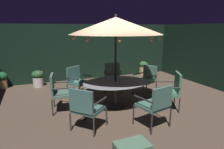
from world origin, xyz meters
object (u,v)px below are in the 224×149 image
at_px(patio_umbrella, 116,26).
at_px(patio_dining_table, 116,85).
at_px(patio_chair_north, 156,103).
at_px(patio_chair_west, 86,107).
at_px(patio_chair_southeast, 113,75).
at_px(potted_plant_right_far, 38,78).
at_px(ottoman_footrest, 132,146).
at_px(potted_plant_back_left, 1,79).
at_px(patio_chair_south, 77,79).
at_px(patio_chair_southwest, 60,90).
at_px(patio_chair_east, 147,78).
at_px(patio_chair_northeast, 171,89).
at_px(potted_plant_left_far, 143,68).

bearing_deg(patio_umbrella, patio_dining_table, -39.01).
height_order(patio_umbrella, patio_chair_north, patio_umbrella).
bearing_deg(patio_chair_west, patio_chair_southeast, 56.50).
height_order(patio_umbrella, potted_plant_right_far, patio_umbrella).
distance_m(patio_chair_west, ottoman_footrest, 1.47).
bearing_deg(potted_plant_right_far, patio_umbrella, -56.14).
height_order(patio_dining_table, patio_umbrella, patio_umbrella).
bearing_deg(patio_chair_west, ottoman_footrest, -73.93).
relative_size(patio_chair_north, potted_plant_back_left, 1.59).
height_order(patio_dining_table, patio_chair_south, patio_chair_south).
xyz_separation_m(patio_umbrella, patio_chair_southwest, (-1.52, 0.26, -1.67)).
xyz_separation_m(patio_chair_southeast, patio_chair_west, (-1.63, -2.47, -0.01)).
xyz_separation_m(patio_dining_table, patio_chair_west, (-1.14, -1.03, -0.07)).
relative_size(patio_chair_east, potted_plant_right_far, 1.55).
xyz_separation_m(ottoman_footrest, potted_plant_right_far, (-1.25, 5.38, 0.00)).
relative_size(patio_umbrella, patio_chair_north, 2.58).
xyz_separation_m(patio_chair_west, potted_plant_back_left, (-2.11, 4.19, -0.21)).
distance_m(patio_chair_northeast, patio_chair_southwest, 3.04).
height_order(patio_chair_southwest, patio_chair_west, patio_chair_southwest).
distance_m(patio_chair_southwest, potted_plant_right_far, 2.75).
relative_size(patio_dining_table, patio_chair_northeast, 1.80).
height_order(patio_chair_southeast, patio_chair_southwest, patio_chair_southwest).
height_order(patio_chair_north, patio_chair_west, patio_chair_north).
bearing_deg(patio_dining_table, patio_chair_south, 122.63).
bearing_deg(ottoman_footrest, patio_chair_south, 91.39).
relative_size(patio_chair_southeast, potted_plant_right_far, 1.55).
bearing_deg(ottoman_footrest, patio_chair_southwest, 106.28).
distance_m(patio_chair_southeast, potted_plant_right_far, 2.92).
bearing_deg(potted_plant_back_left, patio_umbrella, -44.27).
relative_size(patio_chair_east, patio_chair_west, 0.99).
bearing_deg(potted_plant_right_far, ottoman_footrest, -76.92).
relative_size(patio_chair_southeast, patio_chair_west, 0.99).
height_order(patio_chair_north, patio_chair_south, patio_chair_north).
xyz_separation_m(patio_dining_table, patio_umbrella, (-0.00, 0.00, 1.63)).
height_order(patio_dining_table, potted_plant_left_far, patio_dining_table).
height_order(patio_chair_northeast, potted_plant_right_far, patio_chair_northeast).
distance_m(patio_dining_table, potted_plant_right_far, 3.57).
height_order(patio_chair_southeast, potted_plant_right_far, patio_chair_southeast).
relative_size(patio_chair_north, patio_chair_east, 1.02).
height_order(patio_dining_table, patio_chair_northeast, patio_chair_northeast).
bearing_deg(patio_chair_west, patio_chair_northeast, 7.12).
relative_size(patio_umbrella, patio_chair_southwest, 2.49).
bearing_deg(patio_umbrella, patio_chair_northeast, -27.70).
distance_m(patio_chair_east, potted_plant_back_left, 5.31).
bearing_deg(potted_plant_right_far, patio_chair_east, -34.77).
height_order(patio_dining_table, patio_chair_southwest, patio_chair_southwest).
bearing_deg(patio_chair_east, potted_plant_back_left, 151.18).
height_order(patio_chair_north, patio_chair_east, patio_chair_north).
xyz_separation_m(patio_dining_table, patio_chair_north, (0.34, -1.49, -0.04)).
height_order(patio_chair_southeast, patio_chair_west, patio_chair_west).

